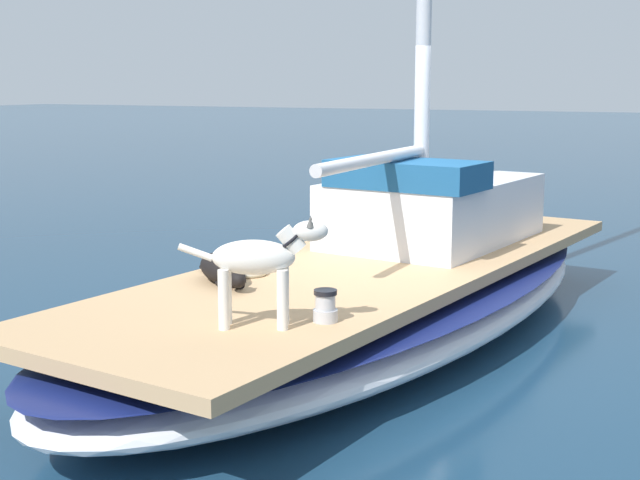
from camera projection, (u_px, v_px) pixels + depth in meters
ground_plane at (370, 336)px, 7.66m from camera, size 120.00×120.00×0.00m
sailboat_main at (371, 298)px, 7.60m from camera, size 3.42×7.50×0.66m
cabin_house at (431, 207)px, 8.39m from camera, size 1.67×2.38×0.84m
dog_black at (222, 269)px, 6.72m from camera, size 0.79×0.66×0.22m
dog_white at (261, 261)px, 5.46m from camera, size 0.88×0.47×0.70m
deck_winch at (325, 307)px, 5.64m from camera, size 0.16×0.16×0.21m
coiled_rope at (248, 272)px, 7.03m from camera, size 0.32×0.32×0.04m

